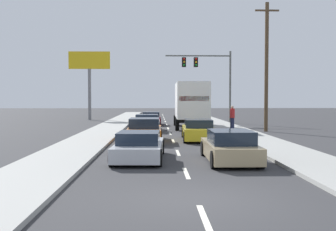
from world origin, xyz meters
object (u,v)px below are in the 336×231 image
at_px(car_silver, 139,147).
at_px(pedestrian_near_corner, 232,117).
at_px(car_maroon, 151,119).
at_px(car_orange, 145,131).
at_px(box_truck, 191,103).
at_px(traffic_signal_mast, 204,69).
at_px(car_white, 147,124).
at_px(utility_pole_mid, 266,65).
at_px(car_yellow, 198,131).
at_px(car_tan, 230,147).
at_px(roadside_billboard, 89,70).

distance_m(car_silver, pedestrian_near_corner, 16.31).
bearing_deg(car_maroon, car_orange, -90.82).
bearing_deg(box_truck, car_orange, -109.57).
xyz_separation_m(box_truck, traffic_signal_mast, (1.99, 7.20, 3.27)).
relative_size(car_white, utility_pole_mid, 0.44).
relative_size(box_truck, car_yellow, 1.86).
distance_m(car_white, box_truck, 4.61).
distance_m(car_tan, roadside_billboard, 33.42).
relative_size(box_truck, traffic_signal_mast, 1.17).
distance_m(car_yellow, utility_pole_mid, 9.45).
bearing_deg(car_white, car_maroon, 88.18).
relative_size(car_yellow, utility_pole_mid, 0.47).
bearing_deg(car_white, pedestrian_near_corner, 4.96).
distance_m(box_truck, pedestrian_near_corner, 3.82).
relative_size(car_silver, car_yellow, 0.99).
bearing_deg(car_white, car_silver, -90.00).
relative_size(car_maroon, box_truck, 0.48).
distance_m(box_truck, roadside_billboard, 17.84).
bearing_deg(box_truck, car_tan, -89.92).
relative_size(car_maroon, roadside_billboard, 0.51).
height_order(car_maroon, car_silver, car_maroon).
bearing_deg(car_silver, box_truck, 78.05).
bearing_deg(car_maroon, pedestrian_near_corner, -45.54).
relative_size(car_white, traffic_signal_mast, 0.58).
bearing_deg(utility_pole_mid, car_tan, -110.77).
bearing_deg(box_truck, utility_pole_mid, -29.94).
relative_size(car_white, pedestrian_near_corner, 2.37).
height_order(car_tan, roadside_billboard, roadside_billboard).
xyz_separation_m(car_orange, car_yellow, (3.19, 0.78, -0.05)).
xyz_separation_m(car_maroon, car_yellow, (2.98, -13.82, 0.01)).
bearing_deg(car_maroon, box_truck, -54.44).
height_order(car_white, roadside_billboard, roadside_billboard).
height_order(car_tan, pedestrian_near_corner, pedestrian_near_corner).
xyz_separation_m(car_orange, pedestrian_near_corner, (6.65, 8.04, 0.42)).
distance_m(car_yellow, car_tan, 8.23).
xyz_separation_m(car_orange, utility_pole_mid, (8.97, 6.82, 4.36)).
height_order(car_orange, utility_pole_mid, utility_pole_mid).
distance_m(traffic_signal_mast, pedestrian_near_corner, 10.17).
bearing_deg(traffic_signal_mast, car_maroon, -154.42).
bearing_deg(car_yellow, traffic_signal_mast, 81.87).
distance_m(utility_pole_mid, pedestrian_near_corner, 4.73).
bearing_deg(utility_pole_mid, traffic_signal_mast, 108.43).
bearing_deg(car_silver, traffic_signal_mast, 76.98).
relative_size(car_maroon, pedestrian_near_corner, 2.29).
bearing_deg(car_maroon, car_yellow, -77.83).
relative_size(box_truck, roadside_billboard, 1.07).
distance_m(car_silver, utility_pole_mid, 16.94).
xyz_separation_m(car_yellow, utility_pole_mid, (5.78, 6.04, 4.40)).
relative_size(car_maroon, car_yellow, 0.89).
xyz_separation_m(traffic_signal_mast, pedestrian_near_corner, (1.12, -9.11, -4.39)).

